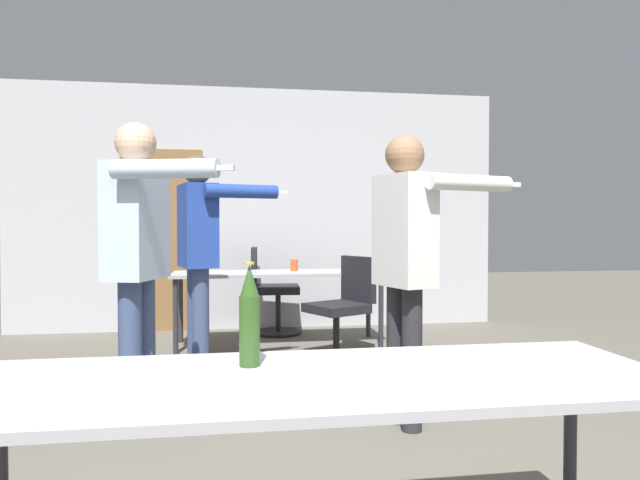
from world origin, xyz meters
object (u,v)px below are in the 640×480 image
office_chair_side_rolled (343,310)px  beer_bottle (250,317)px  person_near_casual (406,249)px  person_center_tall (199,241)px  office_chair_mid_tucked (271,293)px  person_right_polo (139,242)px  drink_cup (294,265)px

office_chair_side_rolled → beer_bottle: size_ratio=2.61×
beer_bottle → person_near_casual: bearing=54.5°
person_center_tall → office_chair_mid_tucked: person_center_tall is taller
person_right_polo → office_chair_side_rolled: size_ratio=2.00×
person_center_tall → office_chair_side_rolled: 1.46m
person_near_casual → office_chair_mid_tucked: size_ratio=1.82×
person_right_polo → office_chair_mid_tucked: bearing=177.4°
beer_bottle → person_right_polo: bearing=110.4°
person_right_polo → person_near_casual: (1.57, -0.28, -0.04)m
beer_bottle → drink_cup: (0.57, 3.87, -0.11)m
drink_cup → beer_bottle: bearing=-98.4°
person_near_casual → drink_cup: bearing=171.6°
person_near_casual → beer_bottle: size_ratio=4.99×
office_chair_mid_tucked → beer_bottle: bearing=-1.4°
person_right_polo → beer_bottle: bearing=37.5°
person_center_tall → beer_bottle: 2.87m
office_chair_mid_tucked → beer_bottle: beer_bottle is taller
office_chair_mid_tucked → drink_cup: size_ratio=8.19×
person_right_polo → beer_bottle: (0.61, -1.63, -0.20)m
person_center_tall → drink_cup: (0.89, 1.03, -0.28)m
person_center_tall → drink_cup: bearing=124.3°
person_center_tall → beer_bottle: person_center_tall is taller
person_right_polo → drink_cup: 2.55m
office_chair_side_rolled → beer_bottle: beer_bottle is taller
beer_bottle → office_chair_mid_tucked: bearing=85.2°
office_chair_mid_tucked → person_center_tall: bearing=-21.0°
person_right_polo → person_near_casual: 1.60m
person_right_polo → office_chair_mid_tucked: 2.96m
office_chair_side_rolled → office_chair_mid_tucked: bearing=-1.5°
office_chair_mid_tucked → person_right_polo: bearing=-16.2°
office_chair_mid_tucked → office_chair_side_rolled: (0.58, -1.16, -0.03)m
person_right_polo → drink_cup: size_ratio=15.56×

